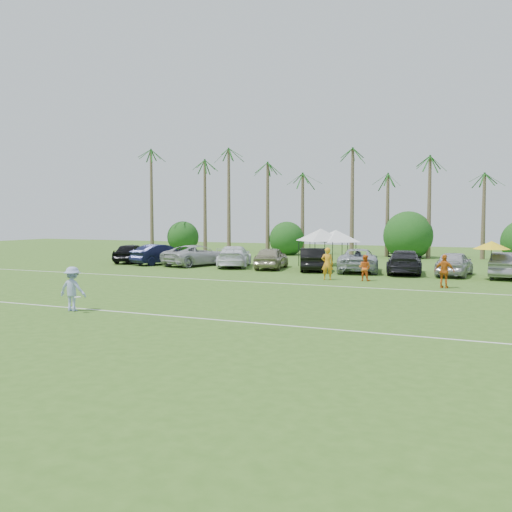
% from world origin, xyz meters
% --- Properties ---
extents(ground, '(120.00, 120.00, 0.00)m').
position_xyz_m(ground, '(0.00, 0.00, 0.00)').
color(ground, '#3A621D').
rests_on(ground, ground).
extents(field_lines, '(80.00, 12.10, 0.01)m').
position_xyz_m(field_lines, '(0.00, 8.00, 0.01)').
color(field_lines, white).
rests_on(field_lines, ground).
extents(palm_tree_0, '(2.40, 2.40, 8.90)m').
position_xyz_m(palm_tree_0, '(-22.00, 38.00, 7.48)').
color(palm_tree_0, brown).
rests_on(palm_tree_0, ground).
extents(palm_tree_1, '(2.40, 2.40, 9.90)m').
position_xyz_m(palm_tree_1, '(-17.00, 38.00, 8.35)').
color(palm_tree_1, brown).
rests_on(palm_tree_1, ground).
extents(palm_tree_2, '(2.40, 2.40, 10.90)m').
position_xyz_m(palm_tree_2, '(-12.00, 38.00, 9.21)').
color(palm_tree_2, brown).
rests_on(palm_tree_2, ground).
extents(palm_tree_3, '(2.40, 2.40, 11.90)m').
position_xyz_m(palm_tree_3, '(-8.00, 38.00, 10.06)').
color(palm_tree_3, brown).
rests_on(palm_tree_3, ground).
extents(palm_tree_4, '(2.40, 2.40, 8.90)m').
position_xyz_m(palm_tree_4, '(-4.00, 38.00, 7.48)').
color(palm_tree_4, brown).
rests_on(palm_tree_4, ground).
extents(palm_tree_5, '(2.40, 2.40, 9.90)m').
position_xyz_m(palm_tree_5, '(0.00, 38.00, 8.35)').
color(palm_tree_5, brown).
rests_on(palm_tree_5, ground).
extents(palm_tree_6, '(2.40, 2.40, 10.90)m').
position_xyz_m(palm_tree_6, '(4.00, 38.00, 9.21)').
color(palm_tree_6, brown).
rests_on(palm_tree_6, ground).
extents(palm_tree_7, '(2.40, 2.40, 11.90)m').
position_xyz_m(palm_tree_7, '(8.00, 38.00, 10.06)').
color(palm_tree_7, brown).
rests_on(palm_tree_7, ground).
extents(palm_tree_8, '(2.40, 2.40, 8.90)m').
position_xyz_m(palm_tree_8, '(13.00, 38.00, 7.48)').
color(palm_tree_8, brown).
rests_on(palm_tree_8, ground).
extents(bush_tree_0, '(4.00, 4.00, 4.00)m').
position_xyz_m(bush_tree_0, '(-19.00, 39.00, 1.80)').
color(bush_tree_0, brown).
rests_on(bush_tree_0, ground).
extents(bush_tree_1, '(4.00, 4.00, 4.00)m').
position_xyz_m(bush_tree_1, '(-6.00, 39.00, 1.80)').
color(bush_tree_1, brown).
rests_on(bush_tree_1, ground).
extents(bush_tree_2, '(4.00, 4.00, 4.00)m').
position_xyz_m(bush_tree_2, '(6.00, 39.00, 1.80)').
color(bush_tree_2, brown).
rests_on(bush_tree_2, ground).
extents(sideline_player_a, '(0.83, 0.65, 2.01)m').
position_xyz_m(sideline_player_a, '(4.46, 17.01, 1.01)').
color(sideline_player_a, orange).
rests_on(sideline_player_a, ground).
extents(sideline_player_b, '(0.89, 0.76, 1.59)m').
position_xyz_m(sideline_player_b, '(6.73, 17.38, 0.80)').
color(sideline_player_b, orange).
rests_on(sideline_player_b, ground).
extents(sideline_player_c, '(1.15, 0.63, 1.86)m').
position_xyz_m(sideline_player_c, '(11.56, 15.61, 0.93)').
color(sideline_player_c, '#CA6216').
rests_on(sideline_player_c, ground).
extents(canopy_tent_left, '(4.26, 4.26, 3.45)m').
position_xyz_m(canopy_tent_left, '(0.96, 26.85, 2.95)').
color(canopy_tent_left, black).
rests_on(canopy_tent_left, ground).
extents(canopy_tent_right, '(4.10, 4.10, 3.32)m').
position_xyz_m(canopy_tent_right, '(2.03, 27.43, 2.85)').
color(canopy_tent_right, black).
rests_on(canopy_tent_right, ground).
extents(market_umbrella, '(2.18, 2.18, 2.43)m').
position_xyz_m(market_umbrella, '(13.79, 20.67, 2.18)').
color(market_umbrella, black).
rests_on(market_umbrella, ground).
extents(frisbee_player, '(1.29, 0.84, 1.86)m').
position_xyz_m(frisbee_player, '(-1.87, 1.42, 0.93)').
color(frisbee_player, '#99A7D9').
rests_on(frisbee_player, ground).
extents(parked_car_0, '(3.17, 5.19, 1.65)m').
position_xyz_m(parked_car_0, '(-14.61, 22.94, 0.83)').
color(parked_car_0, black).
rests_on(parked_car_0, ground).
extents(parked_car_1, '(3.35, 5.31, 1.65)m').
position_xyz_m(parked_car_1, '(-11.35, 22.46, 0.83)').
color(parked_car_1, black).
rests_on(parked_car_1, ground).
extents(parked_car_2, '(4.39, 6.49, 1.65)m').
position_xyz_m(parked_car_2, '(-8.09, 22.70, 0.83)').
color(parked_car_2, '#B8B9B9').
rests_on(parked_car_2, ground).
extents(parked_car_3, '(4.06, 6.14, 1.65)m').
position_xyz_m(parked_car_3, '(-4.82, 22.84, 0.83)').
color(parked_car_3, white).
rests_on(parked_car_3, ground).
extents(parked_car_4, '(2.76, 5.11, 1.65)m').
position_xyz_m(parked_car_4, '(-1.56, 22.50, 0.83)').
color(parked_car_4, '#9B9577').
rests_on(parked_car_4, ground).
extents(parked_car_5, '(3.29, 5.31, 1.65)m').
position_xyz_m(parked_car_5, '(1.70, 22.46, 0.83)').
color(parked_car_5, black).
rests_on(parked_car_5, ground).
extents(parked_car_6, '(3.97, 6.40, 1.65)m').
position_xyz_m(parked_car_6, '(4.97, 22.88, 0.83)').
color(parked_car_6, '#A4ABB4').
rests_on(parked_car_6, ground).
extents(parked_car_7, '(3.13, 5.97, 1.65)m').
position_xyz_m(parked_car_7, '(8.23, 22.77, 0.83)').
color(parked_car_7, black).
rests_on(parked_car_7, ground).
extents(parked_car_8, '(2.32, 4.99, 1.65)m').
position_xyz_m(parked_car_8, '(11.49, 22.65, 0.83)').
color(parked_car_8, '#B5B4BC').
rests_on(parked_car_8, ground).
extents(parked_car_9, '(2.27, 5.17, 1.65)m').
position_xyz_m(parked_car_9, '(14.76, 22.64, 0.83)').
color(parked_car_9, slate).
rests_on(parked_car_9, ground).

